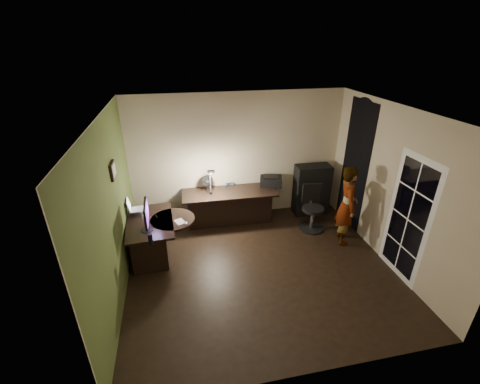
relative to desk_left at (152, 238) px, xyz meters
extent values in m
cube|color=black|center=(1.83, -0.76, -0.37)|extent=(4.50, 4.00, 0.01)
cube|color=silver|center=(1.83, -0.76, 2.34)|extent=(4.50, 4.00, 0.01)
cube|color=#BDAD8D|center=(1.83, 1.24, 0.98)|extent=(4.50, 0.01, 2.70)
cube|color=#BDAD8D|center=(1.83, -2.77, 0.98)|extent=(4.50, 0.01, 2.70)
cube|color=#BDAD8D|center=(-0.42, -0.76, 0.98)|extent=(0.01, 4.00, 2.70)
cube|color=#BDAD8D|center=(4.08, -0.76, 0.98)|extent=(0.01, 4.00, 2.70)
cube|color=#4B5D29|center=(-0.41, -0.76, 0.98)|extent=(0.00, 4.00, 2.70)
cube|color=black|center=(4.07, 0.39, 0.93)|extent=(0.01, 0.90, 2.60)
cube|color=white|center=(4.07, -1.31, 0.68)|extent=(0.02, 0.92, 2.10)
cube|color=black|center=(-0.39, -0.31, 1.48)|extent=(0.04, 0.30, 0.25)
cube|color=black|center=(0.00, 0.00, 0.00)|extent=(0.85, 1.31, 0.74)
cube|color=black|center=(1.58, 0.87, 0.00)|extent=(1.98, 0.72, 0.74)
cube|color=black|center=(3.45, 0.94, 0.20)|extent=(0.77, 0.41, 1.14)
cube|color=silver|center=(-0.21, 0.31, 0.41)|extent=(0.29, 0.27, 0.09)
cube|color=silver|center=(-0.21, 0.31, 0.56)|extent=(0.35, 0.33, 0.22)
cube|color=black|center=(-0.03, -0.28, 0.54)|extent=(0.12, 0.55, 0.36)
ellipsoid|color=silver|center=(0.61, -0.21, 0.38)|extent=(0.08, 0.10, 0.03)
cube|color=black|center=(0.03, -0.23, 0.36)|extent=(0.07, 0.12, 0.01)
cube|color=black|center=(0.11, 0.15, 0.37)|extent=(0.06, 0.14, 0.01)
cylinder|color=black|center=(0.05, -0.71, 0.45)|extent=(0.09, 0.09, 0.18)
cube|color=silver|center=(0.52, -0.13, 0.37)|extent=(0.21, 0.25, 0.01)
cube|color=black|center=(1.14, 0.99, 0.54)|extent=(0.23, 0.13, 0.36)
cube|color=#2551A1|center=(1.63, 1.18, 0.40)|extent=(0.18, 0.08, 0.08)
cube|color=black|center=(2.52, 1.04, 0.47)|extent=(0.55, 0.48, 0.21)
cube|color=black|center=(1.18, 0.85, 0.68)|extent=(0.24, 0.33, 0.64)
cube|color=black|center=(3.21, 0.28, 0.10)|extent=(0.58, 0.58, 0.94)
imported|color=#D8A88C|center=(3.63, -0.26, 0.42)|extent=(0.50, 0.63, 1.57)
camera|label=1|loc=(0.58, -5.05, 3.30)|focal=24.00mm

